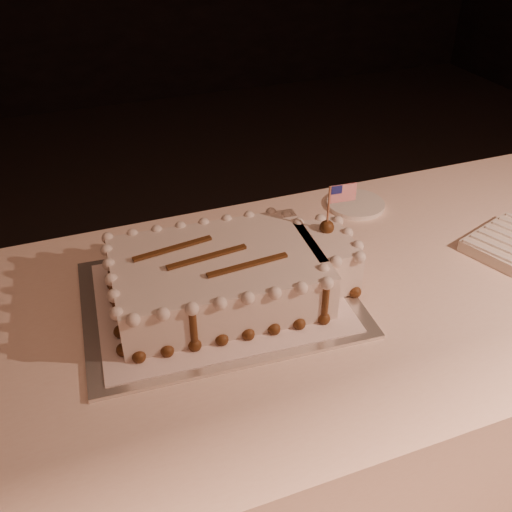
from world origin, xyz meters
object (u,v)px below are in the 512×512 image
object	(u,v)px
banquet_table	(310,412)
side_plate	(356,204)
sheet_cake	(232,274)
cake_board	(219,298)
napkin_stack	(511,243)

from	to	relation	value
banquet_table	side_plate	xyz separation A→B (m)	(0.24, 0.29, 0.38)
sheet_cake	side_plate	distance (m)	0.48
banquet_table	cake_board	world-z (taller)	cake_board
banquet_table	side_plate	distance (m)	0.53
banquet_table	side_plate	bearing A→B (deg)	49.89
napkin_stack	cake_board	bearing A→B (deg)	175.14
sheet_cake	side_plate	xyz separation A→B (m)	(0.41, 0.24, -0.05)
napkin_stack	sheet_cake	bearing A→B (deg)	175.09
cake_board	side_plate	bearing A→B (deg)	32.19
banquet_table	side_plate	world-z (taller)	side_plate
cake_board	sheet_cake	distance (m)	0.06
sheet_cake	side_plate	size ratio (longest dim) A/B	3.50
banquet_table	cake_board	size ratio (longest dim) A/B	4.50
napkin_stack	side_plate	distance (m)	0.38
cake_board	napkin_stack	world-z (taller)	napkin_stack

